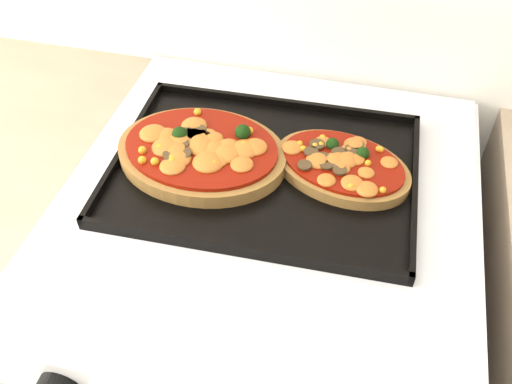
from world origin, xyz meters
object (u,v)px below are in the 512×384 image
(baking_tray, at_px, (264,168))
(pizza_right, at_px, (342,165))
(pizza_left, at_px, (202,151))
(stove, at_px, (266,349))

(baking_tray, relative_size, pizza_right, 2.17)
(pizza_left, xyz_separation_m, pizza_right, (0.21, 0.02, -0.00))
(stove, bearing_deg, pizza_right, 27.00)
(baking_tray, relative_size, pizza_left, 1.73)
(pizza_left, height_order, pizza_right, pizza_left)
(pizza_left, distance_m, pizza_right, 0.21)
(baking_tray, bearing_deg, pizza_right, 8.44)
(baking_tray, bearing_deg, stove, -64.83)
(pizza_right, bearing_deg, stove, -153.00)
(baking_tray, distance_m, pizza_right, 0.11)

